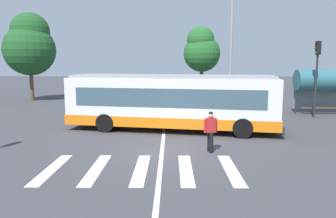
{
  "coord_description": "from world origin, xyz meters",
  "views": [
    {
      "loc": [
        0.26,
        -13.17,
        3.69
      ],
      "look_at": [
        0.11,
        3.65,
        1.3
      ],
      "focal_mm": 34.49,
      "sensor_mm": 36.0,
      "label": 1
    }
  ],
  "objects_px": {
    "parked_car_silver": "(163,97)",
    "background_tree_left": "(30,45)",
    "traffic_light_far_corner": "(317,67)",
    "parked_car_white": "(132,97)",
    "pedestrian_crossing_street": "(211,129)",
    "twin_arm_street_lamp": "(231,32)",
    "background_tree_right": "(202,50)",
    "city_transit_bus": "(171,102)",
    "parked_car_charcoal": "(194,97)",
    "bus_stop_shelter": "(326,81)"
  },
  "relations": [
    {
      "from": "traffic_light_far_corner",
      "to": "parked_car_white",
      "type": "bearing_deg",
      "value": 155.31
    },
    {
      "from": "twin_arm_street_lamp",
      "to": "pedestrian_crossing_street",
      "type": "bearing_deg",
      "value": -104.37
    },
    {
      "from": "bus_stop_shelter",
      "to": "background_tree_left",
      "type": "xyz_separation_m",
      "value": [
        -25.07,
        8.27,
        3.07
      ]
    },
    {
      "from": "pedestrian_crossing_street",
      "to": "parked_car_white",
      "type": "xyz_separation_m",
      "value": [
        -5.08,
        14.82,
        -0.2
      ]
    },
    {
      "from": "background_tree_right",
      "to": "parked_car_charcoal",
      "type": "bearing_deg",
      "value": -103.57
    },
    {
      "from": "parked_car_silver",
      "to": "background_tree_left",
      "type": "relative_size",
      "value": 0.54
    },
    {
      "from": "background_tree_left",
      "to": "parked_car_white",
      "type": "bearing_deg",
      "value": -20.53
    },
    {
      "from": "traffic_light_far_corner",
      "to": "twin_arm_street_lamp",
      "type": "relative_size",
      "value": 0.53
    },
    {
      "from": "pedestrian_crossing_street",
      "to": "traffic_light_far_corner",
      "type": "distance_m",
      "value": 12.2
    },
    {
      "from": "parked_car_white",
      "to": "twin_arm_street_lamp",
      "type": "relative_size",
      "value": 0.47
    },
    {
      "from": "city_transit_bus",
      "to": "bus_stop_shelter",
      "type": "height_order",
      "value": "bus_stop_shelter"
    },
    {
      "from": "parked_car_charcoal",
      "to": "background_tree_right",
      "type": "bearing_deg",
      "value": 76.43
    },
    {
      "from": "pedestrian_crossing_street",
      "to": "parked_car_charcoal",
      "type": "xyz_separation_m",
      "value": [
        0.34,
        14.95,
        -0.2
      ]
    },
    {
      "from": "city_transit_bus",
      "to": "pedestrian_crossing_street",
      "type": "xyz_separation_m",
      "value": [
        1.63,
        -4.44,
        -0.62
      ]
    },
    {
      "from": "city_transit_bus",
      "to": "bus_stop_shelter",
      "type": "relative_size",
      "value": 2.7
    },
    {
      "from": "bus_stop_shelter",
      "to": "traffic_light_far_corner",
      "type": "bearing_deg",
      "value": -131.62
    },
    {
      "from": "parked_car_silver",
      "to": "parked_car_charcoal",
      "type": "relative_size",
      "value": 1.03
    },
    {
      "from": "pedestrian_crossing_street",
      "to": "traffic_light_far_corner",
      "type": "bearing_deg",
      "value": 47.02
    },
    {
      "from": "traffic_light_far_corner",
      "to": "background_tree_left",
      "type": "distance_m",
      "value": 25.67
    },
    {
      "from": "bus_stop_shelter",
      "to": "background_tree_right",
      "type": "xyz_separation_m",
      "value": [
        -8.28,
        8.74,
        2.59
      ]
    },
    {
      "from": "parked_car_charcoal",
      "to": "traffic_light_far_corner",
      "type": "relative_size",
      "value": 0.88
    },
    {
      "from": "traffic_light_far_corner",
      "to": "background_tree_left",
      "type": "xyz_separation_m",
      "value": [
        -23.58,
        9.95,
        2.05
      ]
    },
    {
      "from": "city_transit_bus",
      "to": "twin_arm_street_lamp",
      "type": "height_order",
      "value": "twin_arm_street_lamp"
    },
    {
      "from": "parked_car_white",
      "to": "traffic_light_far_corner",
      "type": "bearing_deg",
      "value": -24.69
    },
    {
      "from": "parked_car_silver",
      "to": "twin_arm_street_lamp",
      "type": "bearing_deg",
      "value": -40.4
    },
    {
      "from": "pedestrian_crossing_street",
      "to": "parked_car_charcoal",
      "type": "height_order",
      "value": "pedestrian_crossing_street"
    },
    {
      "from": "bus_stop_shelter",
      "to": "background_tree_left",
      "type": "relative_size",
      "value": 0.51
    },
    {
      "from": "parked_car_silver",
      "to": "traffic_light_far_corner",
      "type": "xyz_separation_m",
      "value": [
        10.53,
        -5.92,
        2.67
      ]
    },
    {
      "from": "pedestrian_crossing_street",
      "to": "twin_arm_street_lamp",
      "type": "relative_size",
      "value": 0.18
    },
    {
      "from": "city_transit_bus",
      "to": "parked_car_charcoal",
      "type": "distance_m",
      "value": 10.73
    },
    {
      "from": "parked_car_white",
      "to": "parked_car_silver",
      "type": "distance_m",
      "value": 2.71
    },
    {
      "from": "bus_stop_shelter",
      "to": "twin_arm_street_lamp",
      "type": "distance_m",
      "value": 7.81
    },
    {
      "from": "background_tree_left",
      "to": "pedestrian_crossing_street",
      "type": "bearing_deg",
      "value": -50.47
    },
    {
      "from": "parked_car_silver",
      "to": "traffic_light_far_corner",
      "type": "relative_size",
      "value": 0.91
    },
    {
      "from": "traffic_light_far_corner",
      "to": "bus_stop_shelter",
      "type": "distance_m",
      "value": 2.47
    },
    {
      "from": "bus_stop_shelter",
      "to": "background_tree_left",
      "type": "height_order",
      "value": "background_tree_left"
    },
    {
      "from": "pedestrian_crossing_street",
      "to": "bus_stop_shelter",
      "type": "distance_m",
      "value": 14.27
    },
    {
      "from": "parked_car_silver",
      "to": "background_tree_left",
      "type": "distance_m",
      "value": 14.45
    },
    {
      "from": "city_transit_bus",
      "to": "parked_car_charcoal",
      "type": "height_order",
      "value": "city_transit_bus"
    },
    {
      "from": "city_transit_bus",
      "to": "background_tree_right",
      "type": "distance_m",
      "value": 15.41
    },
    {
      "from": "pedestrian_crossing_street",
      "to": "twin_arm_street_lamp",
      "type": "distance_m",
      "value": 11.79
    },
    {
      "from": "parked_car_charcoal",
      "to": "traffic_light_far_corner",
      "type": "distance_m",
      "value": 10.32
    },
    {
      "from": "pedestrian_crossing_street",
      "to": "parked_car_white",
      "type": "distance_m",
      "value": 15.67
    },
    {
      "from": "twin_arm_street_lamp",
      "to": "background_tree_right",
      "type": "relative_size",
      "value": 1.34
    },
    {
      "from": "twin_arm_street_lamp",
      "to": "background_tree_left",
      "type": "distance_m",
      "value": 19.91
    },
    {
      "from": "city_transit_bus",
      "to": "background_tree_left",
      "type": "relative_size",
      "value": 1.38
    },
    {
      "from": "background_tree_left",
      "to": "city_transit_bus",
      "type": "bearing_deg",
      "value": -45.93
    },
    {
      "from": "city_transit_bus",
      "to": "pedestrian_crossing_street",
      "type": "relative_size",
      "value": 6.87
    },
    {
      "from": "city_transit_bus",
      "to": "traffic_light_far_corner",
      "type": "bearing_deg",
      "value": 23.77
    },
    {
      "from": "pedestrian_crossing_street",
      "to": "parked_car_silver",
      "type": "distance_m",
      "value": 14.86
    }
  ]
}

